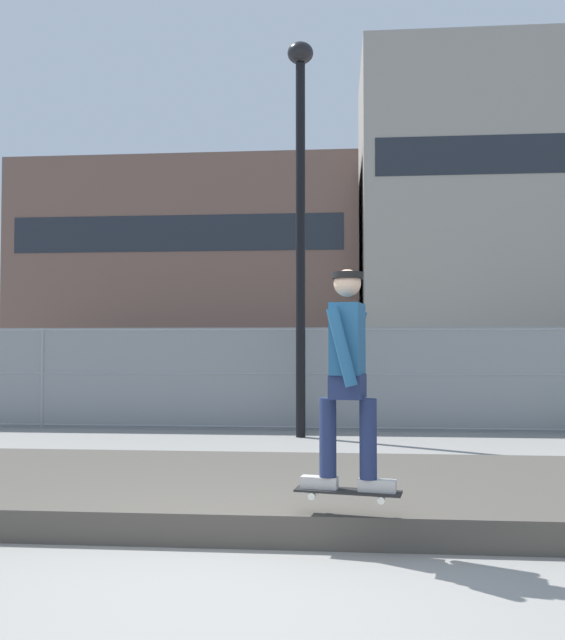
{
  "coord_description": "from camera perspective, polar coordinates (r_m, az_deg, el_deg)",
  "views": [
    {
      "loc": [
        0.65,
        -4.37,
        1.56
      ],
      "look_at": [
        -0.07,
        4.34,
        1.87
      ],
      "focal_mm": 38.04,
      "sensor_mm": 36.0,
      "label": 1
    }
  ],
  "objects": [
    {
      "name": "gravel_berm",
      "position": [
        6.83,
        -0.84,
        -14.11
      ],
      "size": [
        14.99,
        3.0,
        0.26
      ],
      "primitive_type": "cube",
      "color": "#4C473F",
      "rests_on": "ground_plane"
    },
    {
      "name": "street_lamp",
      "position": [
        11.64,
        1.52,
        10.94
      ],
      "size": [
        0.44,
        0.44,
        6.68
      ],
      "color": "black",
      "rests_on": "ground_plane"
    },
    {
      "name": "chain_fence",
      "position": [
        12.2,
        1.71,
        -4.95
      ],
      "size": [
        19.41,
        0.06,
        1.85
      ],
      "color": "gray",
      "rests_on": "ground_plane"
    },
    {
      "name": "skater",
      "position": [
        5.17,
        5.5,
        -3.8
      ],
      "size": [
        0.73,
        0.61,
        1.67
      ],
      "color": "#B2ADA8",
      "rests_on": "skateboard"
    },
    {
      "name": "skateboard",
      "position": [
        5.29,
        5.53,
        -14.19
      ],
      "size": [
        0.82,
        0.34,
        0.07
      ],
      "color": "black"
    },
    {
      "name": "parked_car_near",
      "position": [
        15.69,
        -11.33,
        -4.59
      ],
      "size": [
        4.44,
        2.03,
        1.66
      ],
      "color": "navy",
      "rests_on": "ground_plane"
    },
    {
      "name": "ground_plane",
      "position": [
        4.69,
        -3.78,
        -21.48
      ],
      "size": [
        120.0,
        120.0,
        0.0
      ],
      "primitive_type": "plane",
      "color": "gray"
    },
    {
      "name": "library_building",
      "position": [
        52.12,
        -7.66,
        4.43
      ],
      "size": [
        25.04,
        10.08,
        14.73
      ],
      "color": "brown",
      "rests_on": "ground_plane"
    },
    {
      "name": "office_block",
      "position": [
        51.19,
        16.94,
        8.63
      ],
      "size": [
        18.14,
        11.52,
        21.82
      ],
      "color": "gray",
      "rests_on": "ground_plane"
    }
  ]
}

